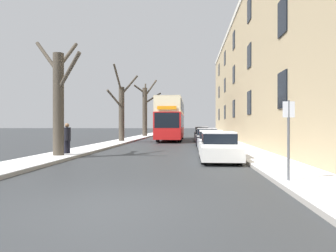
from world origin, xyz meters
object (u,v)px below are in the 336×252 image
Objects in this scene: bare_tree_left_1 at (121,110)px; bare_tree_left_2 at (145,109)px; parked_car_1 at (211,141)px; parked_car_3 at (204,135)px; bare_tree_left_0 at (59,97)px; double_decker_bus at (171,118)px; parked_car_0 at (219,147)px; parked_car_4 at (202,133)px; street_sign_post at (289,137)px; parked_car_2 at (207,137)px; pedestrian_left_sidewalk at (67,138)px.

bare_tree_left_2 reaches higher than bare_tree_left_1.
parked_car_1 is (7.81, -22.27, -3.32)m from bare_tree_left_2.
parked_car_3 is (7.81, -10.76, -3.34)m from bare_tree_left_2.
bare_tree_left_0 is 18.87m from double_decker_bus.
parked_car_0 is 22.75m from parked_car_4.
street_sign_post is at bearing -76.66° from parked_car_0.
bare_tree_left_2 is at bearing 105.26° from street_sign_post.
bare_tree_left_0 is at bearing 176.41° from parked_car_0.
parked_car_1 is 11.51m from parked_car_3.
parked_car_2 is (0.00, 10.91, 0.02)m from parked_car_0.
bare_tree_left_1 is 4.11× the size of pedestrian_left_sidewalk.
double_decker_bus is at bearing 104.89° from parked_car_1.
bare_tree_left_0 is 9.83m from parked_car_1.
bare_tree_left_2 reaches higher than parked_car_3.
bare_tree_left_2 is (0.22, 27.36, 0.85)m from bare_tree_left_0.
bare_tree_left_2 is at bearing 115.40° from double_decker_bus.
parked_car_2 is 12.44m from pedestrian_left_sidewalk.
parked_car_4 is 28.61m from street_sign_post.
pedestrian_left_sidewalk reaches higher than parked_car_0.
pedestrian_left_sidewalk is at bearing -104.25° from double_decker_bus.
street_sign_post is (1.38, -28.57, 0.68)m from parked_car_4.
parked_car_1 is 17.15m from parked_car_4.
parked_car_1 reaches higher than parked_car_3.
bare_tree_left_2 is 10.12m from double_decker_bus.
pedestrian_left_sidewalk is at bearing -116.76° from parked_car_3.
double_decker_bus reaches higher than pedestrian_left_sidewalk.
parked_car_2 is at bearing -90.00° from parked_car_3.
double_decker_bus is at bearing 100.58° from parked_car_0.
parked_car_0 is at bearing 103.34° from street_sign_post.
double_decker_bus reaches higher than parked_car_1.
parked_car_4 is (3.51, 3.94, -1.84)m from double_decker_bus.
bare_tree_left_0 is 13.76m from bare_tree_left_1.
double_decker_bus is 4.99× the size of street_sign_post.
bare_tree_left_0 is 1.47× the size of parked_car_0.
bare_tree_left_2 reaches higher than bare_tree_left_0.
bare_tree_left_1 is 22.25m from street_sign_post.
parked_car_2 is at bearing 90.00° from parked_car_0.
parked_car_0 is (8.04, -14.27, -2.50)m from bare_tree_left_1.
parked_car_0 is at bearing -90.00° from parked_car_2.
parked_car_4 is at bearing 90.00° from parked_car_0.
parked_car_1 is at bearing -90.00° from parked_car_3.
parked_car_0 is (8.03, -0.50, -2.46)m from bare_tree_left_0.
parked_car_1 is at bearing -75.11° from double_decker_bus.
parked_car_4 is at bearing 90.00° from parked_car_2.
parked_car_3 is 5.64m from parked_car_4.
street_sign_post reaches higher than parked_car_3.
street_sign_post is (1.38, -22.92, 0.75)m from parked_car_3.
bare_tree_left_2 is at bearing -148.85° from pedestrian_left_sidewalk.
parked_car_1 is at bearing 149.60° from pedestrian_left_sidewalk.
bare_tree_left_0 is 27.38m from bare_tree_left_2.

